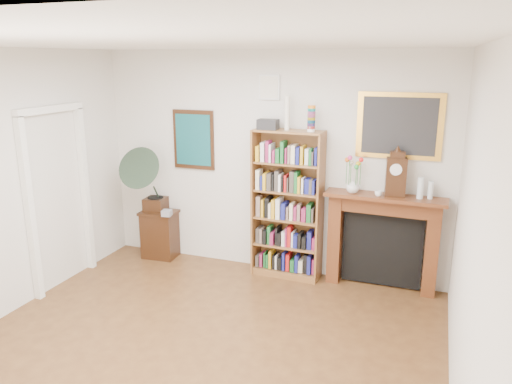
% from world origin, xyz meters
% --- Properties ---
extents(room, '(4.51, 5.01, 2.81)m').
position_xyz_m(room, '(0.00, 0.00, 1.40)').
color(room, '#4A2B16').
rests_on(room, ground).
extents(door_casing, '(0.08, 1.02, 2.17)m').
position_xyz_m(door_casing, '(-2.21, 1.20, 1.26)').
color(door_casing, white).
rests_on(door_casing, left_wall).
extents(teal_poster, '(0.58, 0.04, 0.78)m').
position_xyz_m(teal_poster, '(-1.05, 2.48, 1.65)').
color(teal_poster, black).
rests_on(teal_poster, back_wall).
extents(small_picture, '(0.26, 0.04, 0.30)m').
position_xyz_m(small_picture, '(0.00, 2.48, 2.35)').
color(small_picture, white).
rests_on(small_picture, back_wall).
extents(gilt_painting, '(0.95, 0.04, 0.75)m').
position_xyz_m(gilt_painting, '(1.55, 2.48, 1.95)').
color(gilt_painting, gold).
rests_on(gilt_painting, back_wall).
extents(bookshelf, '(0.87, 0.34, 2.14)m').
position_xyz_m(bookshelf, '(0.29, 2.33, 1.04)').
color(bookshelf, brown).
rests_on(bookshelf, floor).
extents(side_cabinet, '(0.51, 0.38, 0.66)m').
position_xyz_m(side_cabinet, '(-1.53, 2.30, 0.33)').
color(side_cabinet, black).
rests_on(side_cabinet, floor).
extents(fireplace, '(1.39, 0.37, 1.17)m').
position_xyz_m(fireplace, '(1.46, 2.40, 0.69)').
color(fireplace, '#4F2712').
rests_on(fireplace, floor).
extents(gramophone, '(0.63, 0.75, 0.92)m').
position_xyz_m(gramophone, '(-1.60, 2.20, 1.18)').
color(gramophone, black).
rests_on(gramophone, side_cabinet).
extents(cd_stack, '(0.14, 0.14, 0.08)m').
position_xyz_m(cd_stack, '(-1.32, 2.17, 0.70)').
color(cd_stack, '#A2A2AD').
rests_on(cd_stack, side_cabinet).
extents(mantel_clock, '(0.24, 0.16, 0.52)m').
position_xyz_m(mantel_clock, '(1.57, 2.33, 1.42)').
color(mantel_clock, black).
rests_on(mantel_clock, fireplace).
extents(flower_vase, '(0.19, 0.19, 0.16)m').
position_xyz_m(flower_vase, '(1.09, 2.33, 1.25)').
color(flower_vase, silver).
rests_on(flower_vase, fireplace).
extents(teacup, '(0.10, 0.10, 0.06)m').
position_xyz_m(teacup, '(1.39, 2.28, 1.20)').
color(teacup, white).
rests_on(teacup, fireplace).
extents(bottle_left, '(0.07, 0.07, 0.24)m').
position_xyz_m(bottle_left, '(1.84, 2.34, 1.29)').
color(bottle_left, silver).
rests_on(bottle_left, fireplace).
extents(bottle_right, '(0.06, 0.06, 0.20)m').
position_xyz_m(bottle_right, '(1.95, 2.37, 1.27)').
color(bottle_right, silver).
rests_on(bottle_right, fireplace).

